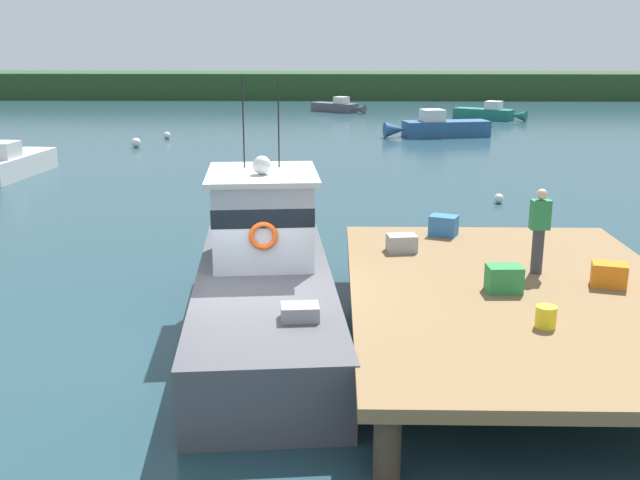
# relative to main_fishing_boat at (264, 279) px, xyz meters

# --- Properties ---
(ground_plane) EXTENTS (200.00, 200.00, 0.00)m
(ground_plane) POSITION_rel_main_fishing_boat_xyz_m (-0.14, -1.09, -1.01)
(ground_plane) COLOR #23424C
(dock) EXTENTS (6.00, 9.00, 1.20)m
(dock) POSITION_rel_main_fishing_boat_xyz_m (4.66, -1.09, 0.07)
(dock) COLOR #4C3D2D
(dock) RESTS_ON ground
(main_fishing_boat) EXTENTS (3.33, 9.93, 4.80)m
(main_fishing_boat) POSITION_rel_main_fishing_boat_xyz_m (0.00, 0.00, 0.00)
(main_fishing_boat) COLOR #4C4C51
(main_fishing_boat) RESTS_ON ground
(crate_stack_mid_dock) EXTENTS (0.70, 0.58, 0.43)m
(crate_stack_mid_dock) POSITION_rel_main_fishing_boat_xyz_m (6.31, -0.89, 0.41)
(crate_stack_mid_dock) COLOR orange
(crate_stack_mid_dock) RESTS_ON dock
(crate_single_far) EXTENTS (0.72, 0.64, 0.46)m
(crate_single_far) POSITION_rel_main_fishing_boat_xyz_m (3.83, 2.64, 0.42)
(crate_single_far) COLOR #3370B2
(crate_single_far) RESTS_ON dock
(crate_stack_near_edge) EXTENTS (0.62, 0.47, 0.47)m
(crate_stack_near_edge) POSITION_rel_main_fishing_boat_xyz_m (4.35, -1.22, 0.43)
(crate_stack_near_edge) COLOR #2D8442
(crate_stack_near_edge) RESTS_ON dock
(crate_single_by_cleat) EXTENTS (0.65, 0.52, 0.35)m
(crate_single_by_cleat) POSITION_rel_main_fishing_boat_xyz_m (2.77, 1.32, 0.37)
(crate_single_by_cleat) COLOR #9E9EA3
(crate_single_by_cleat) RESTS_ON dock
(bait_bucket) EXTENTS (0.32, 0.32, 0.34)m
(bait_bucket) POSITION_rel_main_fishing_boat_xyz_m (4.63, -2.90, 0.36)
(bait_bucket) COLOR yellow
(bait_bucket) RESTS_ON dock
(deckhand_by_the_boat) EXTENTS (0.36, 0.22, 1.63)m
(deckhand_by_the_boat) POSITION_rel_main_fishing_boat_xyz_m (5.21, -0.12, 1.05)
(deckhand_by_the_boat) COLOR #383842
(deckhand_by_the_boat) RESTS_ON dock
(moored_boat_off_the_point) EXTENTS (6.34, 2.55, 1.58)m
(moored_boat_off_the_point) POSITION_rel_main_fishing_boat_xyz_m (7.44, 29.97, -0.46)
(moored_boat_off_the_point) COLOR #285184
(moored_boat_off_the_point) RESTS_ON ground
(moored_boat_far_left) EXTENTS (4.96, 3.51, 1.31)m
(moored_boat_far_left) POSITION_rel_main_fishing_boat_xyz_m (12.25, 39.61, -0.56)
(moored_boat_far_left) COLOR #196B5B
(moored_boat_far_left) RESTS_ON ground
(moored_boat_near_channel) EXTENTS (4.39, 3.48, 1.20)m
(moored_boat_near_channel) POSITION_rel_main_fishing_boat_xyz_m (1.56, 45.08, -0.60)
(moored_boat_near_channel) COLOR #4C4C51
(moored_boat_near_channel) RESTS_ON ground
(moored_boat_mid_harbor) EXTENTS (2.00, 6.13, 1.54)m
(moored_boat_mid_harbor) POSITION_rel_main_fishing_boat_xyz_m (-12.08, 16.12, -0.48)
(moored_boat_mid_harbor) COLOR silver
(moored_boat_mid_harbor) RESTS_ON ground
(mooring_buoy_outer) EXTENTS (0.50, 0.50, 0.50)m
(mooring_buoy_outer) POSITION_rel_main_fishing_boat_xyz_m (-9.16, 25.09, -0.76)
(mooring_buoy_outer) COLOR silver
(mooring_buoy_outer) RESTS_ON ground
(mooring_buoy_spare_mooring) EXTENTS (0.40, 0.40, 0.40)m
(mooring_buoy_spare_mooring) POSITION_rel_main_fishing_boat_xyz_m (-8.30, 28.61, -0.81)
(mooring_buoy_spare_mooring) COLOR silver
(mooring_buoy_spare_mooring) RESTS_ON ground
(mooring_buoy_channel_marker) EXTENTS (0.33, 0.33, 0.33)m
(mooring_buoy_channel_marker) POSITION_rel_main_fishing_boat_xyz_m (7.07, 11.63, -0.84)
(mooring_buoy_channel_marker) COLOR silver
(mooring_buoy_channel_marker) RESTS_ON ground
(far_shoreline) EXTENTS (120.00, 8.00, 2.40)m
(far_shoreline) POSITION_rel_main_fishing_boat_xyz_m (-0.14, 60.91, 0.19)
(far_shoreline) COLOR #284723
(far_shoreline) RESTS_ON ground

